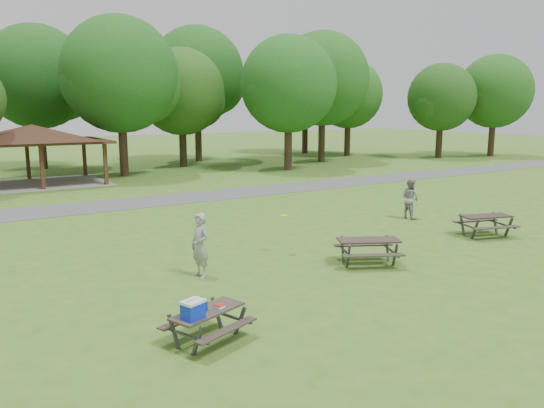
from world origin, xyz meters
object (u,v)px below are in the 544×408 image
Objects in this scene: frisbee_catcher at (410,199)px; picnic_table_near at (203,314)px; picnic_table_middle at (368,245)px; frisbee_thrower at (200,245)px.

picnic_table_near is at bearing 117.38° from frisbee_catcher.
picnic_table_middle is at bearing 19.67° from picnic_table_near.
frisbee_catcher is (11.21, 2.53, -0.05)m from frisbee_thrower.
frisbee_catcher is (13.05, 6.61, 0.23)m from picnic_table_near.
frisbee_thrower reaches higher than picnic_table_near.
picnic_table_near is at bearing -34.33° from frisbee_thrower.
picnic_table_middle is at bearing 124.16° from frisbee_catcher.
picnic_table_middle is at bearing 61.11° from frisbee_thrower.
picnic_table_middle is (6.74, 2.41, -0.05)m from picnic_table_near.
frisbee_catcher is at bearing 33.64° from picnic_table_middle.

